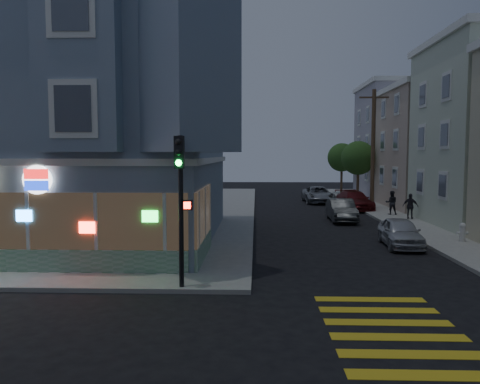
# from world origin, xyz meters

# --- Properties ---
(ground) EXTENTS (120.00, 120.00, 0.00)m
(ground) POSITION_xyz_m (0.00, 0.00, 0.00)
(ground) COLOR black
(ground) RESTS_ON ground
(sidewalk_nw) EXTENTS (33.00, 42.00, 0.15)m
(sidewalk_nw) POSITION_xyz_m (-13.50, 23.00, 0.07)
(sidewalk_nw) COLOR gray
(sidewalk_nw) RESTS_ON ground
(corner_building) EXTENTS (14.60, 14.60, 11.40)m
(corner_building) POSITION_xyz_m (-6.00, 10.98, 5.82)
(corner_building) COLOR gray
(corner_building) RESTS_ON sidewalk_nw
(row_house_c) EXTENTS (12.00, 8.60, 9.00)m
(row_house_c) POSITION_xyz_m (19.50, 25.00, 4.65)
(row_house_c) COLOR tan
(row_house_c) RESTS_ON sidewalk_ne
(row_house_d) EXTENTS (12.00, 8.60, 10.50)m
(row_house_d) POSITION_xyz_m (19.50, 34.00, 5.40)
(row_house_d) COLOR gray
(row_house_d) RESTS_ON sidewalk_ne
(utility_pole) EXTENTS (2.20, 0.30, 9.00)m
(utility_pole) POSITION_xyz_m (12.00, 24.00, 4.80)
(utility_pole) COLOR #4C3826
(utility_pole) RESTS_ON sidewalk_ne
(street_tree_near) EXTENTS (3.00, 3.00, 5.30)m
(street_tree_near) POSITION_xyz_m (12.20, 30.00, 3.94)
(street_tree_near) COLOR #4C3826
(street_tree_near) RESTS_ON sidewalk_ne
(street_tree_far) EXTENTS (3.00, 3.00, 5.30)m
(street_tree_far) POSITION_xyz_m (12.20, 38.00, 3.94)
(street_tree_far) COLOR #4C3826
(street_tree_far) RESTS_ON sidewalk_ne
(pedestrian_a) EXTENTS (0.88, 0.73, 1.63)m
(pedestrian_a) POSITION_xyz_m (12.42, 20.26, 0.97)
(pedestrian_a) COLOR black
(pedestrian_a) RESTS_ON sidewalk_ne
(pedestrian_b) EXTENTS (1.03, 0.75, 1.62)m
(pedestrian_b) POSITION_xyz_m (13.00, 18.07, 0.96)
(pedestrian_b) COLOR #232129
(pedestrian_b) RESTS_ON sidewalk_ne
(parked_car_a) EXTENTS (1.83, 4.00, 1.33)m
(parked_car_a) POSITION_xyz_m (9.83, 9.74, 0.67)
(parked_car_a) COLOR #B8BBC1
(parked_car_a) RESTS_ON ground
(parked_car_b) EXTENTS (1.58, 4.33, 1.42)m
(parked_car_b) POSITION_xyz_m (8.60, 17.96, 0.71)
(parked_car_b) COLOR #35393A
(parked_car_b) RESTS_ON ground
(parked_car_c) EXTENTS (2.54, 5.15, 1.44)m
(parked_car_c) POSITION_xyz_m (10.70, 24.18, 0.72)
(parked_car_c) COLOR #591417
(parked_car_c) RESTS_ON ground
(parked_car_d) EXTENTS (2.57, 5.25, 1.44)m
(parked_car_d) POSITION_xyz_m (8.60, 29.38, 0.72)
(parked_car_d) COLOR gray
(parked_car_d) RESTS_ON ground
(traffic_signal) EXTENTS (0.55, 0.53, 4.70)m
(traffic_signal) POSITION_xyz_m (0.85, 2.18, 3.33)
(traffic_signal) COLOR black
(traffic_signal) RESTS_ON sidewalk_nw
(fire_hydrant) EXTENTS (0.52, 0.30, 0.90)m
(fire_hydrant) POSITION_xyz_m (12.93, 10.33, 0.62)
(fire_hydrant) COLOR silver
(fire_hydrant) RESTS_ON sidewalk_ne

